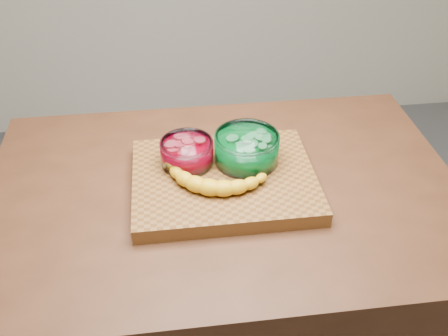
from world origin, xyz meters
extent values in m
cube|color=#472615|center=(0.00, 0.00, 0.45)|extent=(1.20, 0.80, 0.90)
cube|color=brown|center=(0.00, 0.00, 0.92)|extent=(0.45, 0.35, 0.04)
cylinder|color=white|center=(-0.09, 0.06, 0.97)|extent=(0.13, 0.13, 0.06)
cylinder|color=#C1001C|center=(-0.09, 0.06, 0.96)|extent=(0.11, 0.11, 0.04)
cylinder|color=#F44D63|center=(-0.09, 0.06, 0.99)|extent=(0.11, 0.11, 0.02)
cylinder|color=white|center=(0.06, 0.05, 0.98)|extent=(0.16, 0.16, 0.08)
cylinder|color=#017D29|center=(0.06, 0.05, 0.97)|extent=(0.14, 0.14, 0.04)
cylinder|color=#5AC171|center=(0.06, 0.05, 1.00)|extent=(0.13, 0.13, 0.02)
camera|label=1|loc=(-0.12, -0.95, 1.71)|focal=40.00mm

